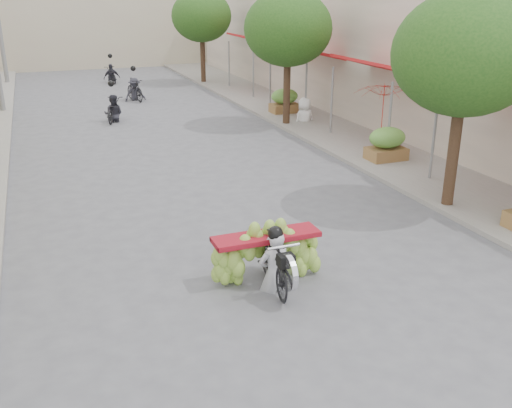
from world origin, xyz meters
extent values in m
plane|color=#5A5A5F|center=(0.00, 0.00, 0.00)|extent=(120.00, 120.00, 0.00)
cube|color=gray|center=(7.00, 15.00, 0.06)|extent=(4.00, 60.00, 0.12)
cube|color=#C0B09F|center=(12.00, 14.00, 3.00)|extent=(8.00, 40.00, 6.00)
cylinder|color=slate|center=(6.30, 5.90, 1.27)|extent=(0.08, 0.08, 2.55)
cube|color=#A81618|center=(7.12, 10.00, 2.75)|extent=(1.77, 4.20, 0.53)
cylinder|color=slate|center=(6.30, 8.10, 1.27)|extent=(0.08, 0.08, 2.55)
cylinder|color=slate|center=(6.30, 11.90, 1.27)|extent=(0.08, 0.08, 2.55)
cube|color=#A81618|center=(7.12, 16.00, 2.75)|extent=(1.77, 4.20, 0.53)
cylinder|color=slate|center=(6.30, 14.10, 1.27)|extent=(0.08, 0.08, 2.55)
cylinder|color=slate|center=(6.30, 17.90, 1.27)|extent=(0.08, 0.08, 2.55)
cube|color=#A81618|center=(7.12, 22.00, 2.75)|extent=(1.77, 4.20, 0.53)
cylinder|color=slate|center=(6.30, 20.10, 1.27)|extent=(0.08, 0.08, 2.55)
cylinder|color=slate|center=(6.30, 23.90, 1.27)|extent=(0.08, 0.08, 2.55)
cube|color=#BAAD93|center=(0.00, 38.00, 3.50)|extent=(20.00, 6.00, 7.00)
cylinder|color=#3A2719|center=(5.40, 4.00, 1.60)|extent=(0.28, 0.28, 3.20)
ellipsoid|color=#264F17|center=(5.40, 4.00, 3.80)|extent=(3.40, 3.40, 2.90)
cylinder|color=#3A2719|center=(5.40, 14.00, 1.60)|extent=(0.28, 0.28, 3.20)
ellipsoid|color=#264F17|center=(5.40, 14.00, 3.80)|extent=(3.40, 3.40, 2.90)
cylinder|color=#3A2719|center=(5.40, 26.00, 1.60)|extent=(0.28, 0.28, 3.20)
ellipsoid|color=#264F17|center=(5.40, 26.00, 3.80)|extent=(3.40, 3.40, 2.90)
cube|color=brown|center=(6.20, 8.00, 0.37)|extent=(1.20, 0.80, 0.50)
ellipsoid|color=#5D9A3A|center=(6.20, 8.00, 0.95)|extent=(1.20, 0.88, 0.66)
cube|color=brown|center=(6.20, 16.00, 0.37)|extent=(1.20, 0.80, 0.50)
ellipsoid|color=#5D9A3A|center=(6.20, 16.00, 0.95)|extent=(1.20, 0.88, 0.66)
imported|color=black|center=(-0.28, 1.80, 0.53)|extent=(0.74, 1.86, 1.07)
cylinder|color=silver|center=(-0.28, 1.15, 0.62)|extent=(0.10, 0.66, 0.66)
cube|color=black|center=(-0.28, 1.25, 0.80)|extent=(0.28, 0.22, 0.22)
cylinder|color=silver|center=(-0.28, 1.35, 1.02)|extent=(0.60, 0.05, 0.05)
cube|color=maroon|center=(-0.28, 2.15, 0.88)|extent=(2.03, 0.55, 0.10)
imported|color=#BBBBC3|center=(-0.28, 1.75, 1.15)|extent=(0.61, 0.45, 1.70)
sphere|color=black|center=(-0.28, 1.72, 1.97)|extent=(0.28, 0.28, 0.28)
imported|color=#B02017|center=(6.22, 8.36, 2.48)|extent=(1.99, 1.99, 1.77)
imported|color=white|center=(6.29, 14.14, 1.08)|extent=(1.02, 0.71, 1.92)
imported|color=black|center=(-1.00, 17.35, 0.48)|extent=(1.21, 1.81, 0.96)
imported|color=#282830|center=(-1.00, 17.35, 1.12)|extent=(0.91, 0.74, 1.65)
sphere|color=black|center=(-1.00, 17.35, 1.58)|extent=(0.26, 0.26, 0.26)
imported|color=black|center=(0.67, 21.86, 0.55)|extent=(0.95, 1.96, 1.11)
imported|color=#282830|center=(0.67, 21.86, 1.12)|extent=(1.15, 0.78, 1.65)
sphere|color=black|center=(0.67, 21.86, 1.58)|extent=(0.26, 0.26, 0.26)
imported|color=black|center=(0.39, 28.10, 0.46)|extent=(0.77, 1.68, 0.92)
imported|color=#282830|center=(0.39, 28.10, 1.12)|extent=(1.02, 0.64, 1.65)
sphere|color=black|center=(0.39, 28.10, 1.58)|extent=(0.26, 0.26, 0.26)
camera|label=1|loc=(-3.94, -6.82, 5.17)|focal=40.00mm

